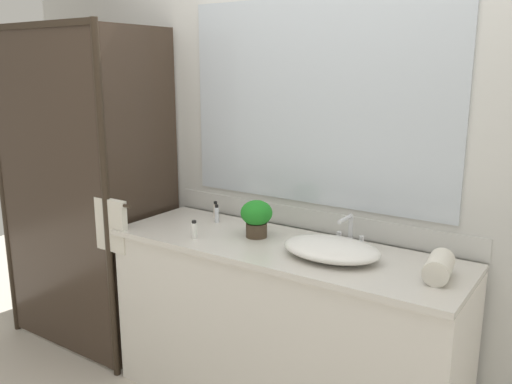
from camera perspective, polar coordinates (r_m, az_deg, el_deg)
The scene contains 10 objects.
wall_back_with_mirror at distance 2.83m, azimuth 6.45°, elevation 4.04°, with size 4.40×0.06×2.60m.
vanity_cabinet at distance 2.83m, azimuth 2.71°, elevation -14.31°, with size 1.80×0.58×0.90m.
shower_enclosure at distance 3.31m, azimuth -18.26°, elevation -0.24°, with size 1.20×0.59×2.00m.
sink_basin at distance 2.49m, azimuth 8.02°, elevation -6.02°, with size 0.47×0.33×0.08m, color white.
faucet at distance 2.66m, azimuth 9.91°, elevation -4.55°, with size 0.17×0.16×0.16m.
potted_plant at distance 2.74m, azimuth 0.05°, elevation -2.60°, with size 0.16×0.16×0.19m.
amenity_bottle_shampoo at distance 3.12m, azimuth -4.34°, elevation -1.91°, with size 0.03×0.03×0.10m.
amenity_bottle_conditioner at distance 3.01m, azimuth -4.21°, elevation -2.35°, with size 0.02×0.02×0.10m.
amenity_bottle_body_wash at distance 2.75m, azimuth -6.61°, elevation -4.03°, with size 0.03×0.03×0.09m.
rolled_towel_near_edge at distance 2.34m, azimuth 18.93°, elevation -7.55°, with size 0.11×0.11×0.20m, color silver.
Camera 1 is at (1.30, -2.13, 1.76)m, focal length 37.52 mm.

